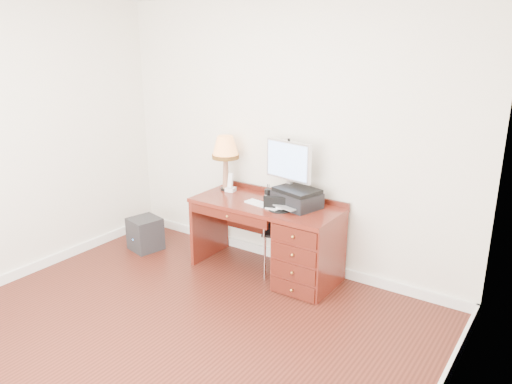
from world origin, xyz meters
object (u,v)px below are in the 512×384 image
Objects in this scene: monitor at (288,164)px; leg_lamp at (225,151)px; printer at (297,198)px; equipment_box at (145,234)px; desk at (294,241)px; phone at (231,186)px; chair at (283,226)px.

leg_lamp is (-0.75, -0.02, 0.04)m from monitor.
printer is 1.91m from equipment_box.
desk is 3.06× the size of printer.
phone is at bearing -12.43° from leg_lamp.
equipment_box is at bearing -152.94° from printer.
monitor reaches higher than desk.
chair is (-0.15, 0.03, 0.12)m from desk.
leg_lamp is at bearing -167.99° from printer.
monitor is at bearing 82.87° from chair.
phone reaches higher than printer.
monitor reaches higher than chair.
phone is at bearing 36.47° from equipment_box.
desk is at bearing -60.41° from printer.
leg_lamp is 1.01m from chair.
equipment_box is at bearing -154.22° from leg_lamp.
chair is at bearing -67.52° from monitor.
monitor is 0.62m from chair.
chair reaches higher than desk.
equipment_box is (-1.62, -0.32, -0.35)m from chair.
desk is at bearing -29.73° from monitor.
chair is at bearing 168.94° from desk.
chair is (0.70, -0.08, -0.28)m from phone.
leg_lamp is (-0.92, 0.13, 0.77)m from desk.
desk is 0.19m from chair.
monitor is 3.11× the size of phone.
chair is at bearing -15.97° from phone.
phone reaches higher than chair.
monitor is 1.05× the size of leg_lamp.
desk is 2.44× the size of monitor.
equipment_box is (-0.92, -0.40, -0.62)m from phone.
phone is at bearing 172.65° from desk.
equipment_box is at bearing -166.22° from phone.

